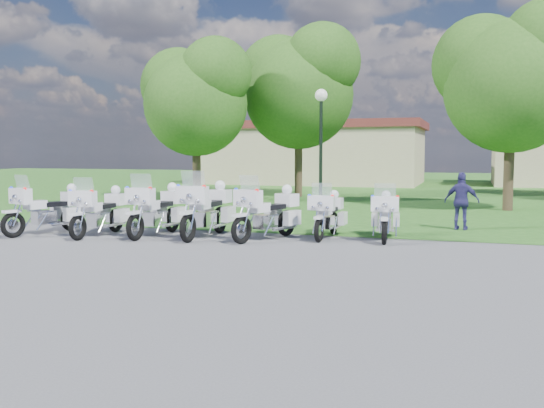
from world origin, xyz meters
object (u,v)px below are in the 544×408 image
(motorcycle_5, at_px, (328,214))
(motorcycle_3, at_px, (207,209))
(motorcycle_6, at_px, (385,215))
(bystander_c, at_px, (462,201))
(motorcycle_0, at_px, (48,209))
(motorcycle_2, at_px, (157,209))
(motorcycle_1, at_px, (100,211))
(motorcycle_4, at_px, (268,212))
(lamp_post, at_px, (321,120))

(motorcycle_5, bearing_deg, motorcycle_3, 17.05)
(motorcycle_6, bearing_deg, bystander_c, -132.32)
(motorcycle_0, height_order, motorcycle_6, motorcycle_0)
(motorcycle_2, distance_m, motorcycle_5, 4.37)
(motorcycle_1, relative_size, motorcycle_3, 0.90)
(bystander_c, bearing_deg, motorcycle_0, 29.98)
(motorcycle_0, height_order, motorcycle_2, motorcycle_2)
(motorcycle_4, xyz_separation_m, motorcycle_6, (2.74, 0.86, -0.08))
(motorcycle_2, relative_size, motorcycle_6, 1.15)
(motorcycle_4, bearing_deg, motorcycle_5, -129.97)
(motorcycle_1, bearing_deg, motorcycle_4, -170.13)
(motorcycle_3, relative_size, motorcycle_6, 1.20)
(motorcycle_5, xyz_separation_m, bystander_c, (3.17, 2.54, 0.20))
(motorcycle_1, distance_m, bystander_c, 9.69)
(motorcycle_2, xyz_separation_m, motorcycle_4, (2.92, 0.27, -0.01))
(motorcycle_3, relative_size, bystander_c, 1.60)
(motorcycle_6, relative_size, lamp_post, 0.49)
(motorcycle_4, distance_m, motorcycle_6, 2.87)
(lamp_post, bearing_deg, motorcycle_2, -109.26)
(motorcycle_1, xyz_separation_m, bystander_c, (8.82, 4.00, 0.15))
(motorcycle_0, height_order, motorcycle_3, motorcycle_3)
(bystander_c, bearing_deg, motorcycle_2, 33.68)
(motorcycle_4, bearing_deg, motorcycle_1, 30.01)
(motorcycle_3, distance_m, motorcycle_6, 4.45)
(motorcycle_0, height_order, motorcycle_1, motorcycle_0)
(motorcycle_4, bearing_deg, motorcycle_2, 26.04)
(motorcycle_1, xyz_separation_m, motorcycle_3, (2.72, 0.62, 0.07))
(motorcycle_6, bearing_deg, motorcycle_2, 4.86)
(lamp_post, xyz_separation_m, bystander_c, (4.88, -3.70, -2.48))
(motorcycle_2, distance_m, motorcycle_3, 1.33)
(motorcycle_1, bearing_deg, motorcycle_6, -166.94)
(motorcycle_1, bearing_deg, motorcycle_3, -166.63)
(motorcycle_0, distance_m, motorcycle_4, 5.88)
(bystander_c, bearing_deg, lamp_post, -29.22)
(motorcycle_2, bearing_deg, motorcycle_0, 14.72)
(motorcycle_5, bearing_deg, motorcycle_6, -174.34)
(motorcycle_6, bearing_deg, motorcycle_5, -1.91)
(motorcycle_0, bearing_deg, motorcycle_3, -150.29)
(motorcycle_5, height_order, lamp_post, lamp_post)
(motorcycle_3, relative_size, motorcycle_5, 1.21)
(motorcycle_2, height_order, motorcycle_3, motorcycle_3)
(motorcycle_1, height_order, bystander_c, bystander_c)
(motorcycle_0, xyz_separation_m, motorcycle_1, (1.49, 0.16, -0.02))
(motorcycle_0, relative_size, motorcycle_4, 0.99)
(motorcycle_4, height_order, bystander_c, motorcycle_4)
(motorcycle_2, height_order, lamp_post, lamp_post)
(motorcycle_2, relative_size, bystander_c, 1.53)
(motorcycle_3, height_order, bystander_c, motorcycle_3)
(bystander_c, bearing_deg, motorcycle_1, 32.40)
(lamp_post, bearing_deg, motorcycle_3, -99.80)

